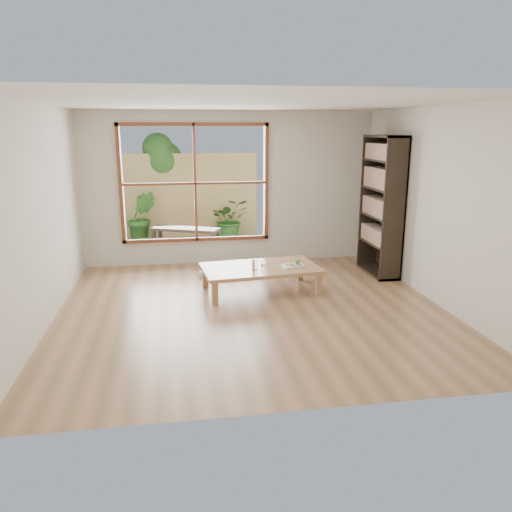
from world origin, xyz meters
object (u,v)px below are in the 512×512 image
at_px(bookshelf, 382,206).
at_px(garden_bench, 186,231).
at_px(food_tray, 294,265).
at_px(low_table, 260,270).

relative_size(bookshelf, garden_bench, 1.64).
relative_size(food_tray, garden_bench, 0.25).
distance_m(food_tray, garden_bench, 3.16).
height_order(low_table, bookshelf, bookshelf).
distance_m(low_table, garden_bench, 2.92).
height_order(low_table, garden_bench, garden_bench).
bearing_deg(food_tray, bookshelf, 12.69).
relative_size(low_table, garden_bench, 1.31).
xyz_separation_m(low_table, bookshelf, (2.07, 0.63, 0.78)).
bearing_deg(garden_bench, food_tray, -38.60).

